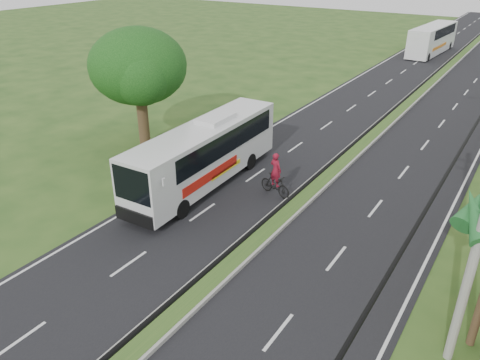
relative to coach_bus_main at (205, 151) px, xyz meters
The scene contains 9 objects.
ground 9.44m from the coach_bus_main, 55.68° to the right, with size 180.00×180.00×0.00m, color #28491A.
road_asphalt 13.57m from the coach_bus_main, 67.21° to the left, with size 14.00×160.00×0.02m, color black.
median_strip 13.56m from the coach_bus_main, 67.21° to the left, with size 1.20×160.00×0.18m.
lane_edge_left 12.63m from the coach_bus_main, 96.90° to the left, with size 0.12×160.00×0.01m, color silver.
lane_edge_right 17.29m from the coach_bus_main, 46.13° to the left, with size 0.12×160.00×0.01m, color silver.
shade_tree 7.92m from the coach_bus_main, 160.86° to the left, with size 6.30×6.00×7.54m.
coach_bus_main is the anchor object (origin of this frame).
coach_bus_far 43.80m from the coach_bus_main, 87.69° to the left, with size 3.24×11.64×3.35m.
motorcyclist 4.06m from the coach_bus_main, 13.48° to the left, with size 2.02×0.97×2.38m.
Camera 1 is at (8.86, -10.64, 11.61)m, focal length 35.00 mm.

